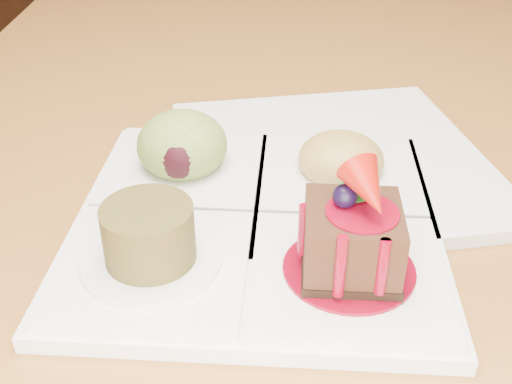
{
  "coord_description": "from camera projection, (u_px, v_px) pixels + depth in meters",
  "views": [
    {
      "loc": [
        -0.13,
        -0.77,
        1.04
      ],
      "look_at": [
        -0.14,
        -0.37,
        0.79
      ],
      "focal_mm": 45.0,
      "sensor_mm": 36.0,
      "label": 1
    }
  ],
  "objects": [
    {
      "name": "sampler_plate",
      "position": [
        254.0,
        204.0,
        0.49
      ],
      "size": [
        0.29,
        0.29,
        0.11
      ],
      "rotation": [
        0.0,
        0.0,
        -0.05
      ],
      "color": "white",
      "rests_on": "dining_table"
    },
    {
      "name": "dining_table",
      "position": [
        364.0,
        107.0,
        0.84
      ],
      "size": [
        1.0,
        1.8,
        0.75
      ],
      "color": "olive",
      "rests_on": "ground"
    },
    {
      "name": "second_plate",
      "position": [
        331.0,
        161.0,
        0.58
      ],
      "size": [
        0.31,
        0.31,
        0.01
      ],
      "primitive_type": "cube",
      "rotation": [
        0.0,
        0.0,
        0.19
      ],
      "color": "white",
      "rests_on": "dining_table"
    }
  ]
}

